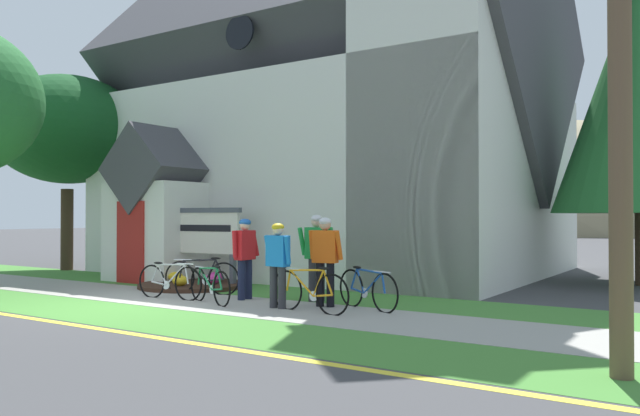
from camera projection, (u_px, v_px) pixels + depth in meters
ground at (251, 287)px, 15.21m from camera, size 140.00×140.00×0.00m
sidewalk_slab at (145, 296)px, 13.46m from camera, size 32.00×2.15×0.01m
grass_verge at (62, 307)px, 11.78m from camera, size 32.00×1.87×0.01m
church_lawn at (213, 287)px, 15.21m from camera, size 24.00×2.04×0.01m
curb_paint_stripe at (7, 315)px, 10.87m from camera, size 28.00×0.16×0.01m
church_building at (344, 115)px, 19.69m from camera, size 13.09×11.55×13.11m
church_sign at (206, 234)px, 15.44m from camera, size 2.14×0.25×1.92m
flower_bed at (194, 284)px, 15.07m from camera, size 2.60×2.60×0.34m
bicycle_white at (169, 281)px, 12.93m from camera, size 1.70×0.16×0.78m
bicycle_red at (202, 277)px, 13.73m from camera, size 1.75×0.54×0.84m
bicycle_orange at (210, 285)px, 12.26m from camera, size 1.62×0.65×0.79m
bicycle_black at (367, 289)px, 11.48m from camera, size 1.60×0.70×0.80m
bicycle_yellow at (309, 291)px, 11.13m from camera, size 1.80×0.25×0.85m
cyclist_in_blue_jersey at (278, 259)px, 11.59m from camera, size 0.62×0.32×1.59m
cyclist_in_green_jersey at (325, 254)px, 11.79m from camera, size 0.66×0.31×1.69m
cyclist_in_orange_jersey at (317, 250)px, 12.58m from camera, size 0.59×0.51×1.74m
cyclist_in_white_jersey at (245, 252)px, 12.82m from camera, size 0.27×0.75×1.66m
yard_deciduous_tree at (68, 130)px, 19.98m from camera, size 4.76×4.76×6.20m
distant_hill at (492, 230)px, 75.84m from camera, size 71.28×48.48×25.62m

